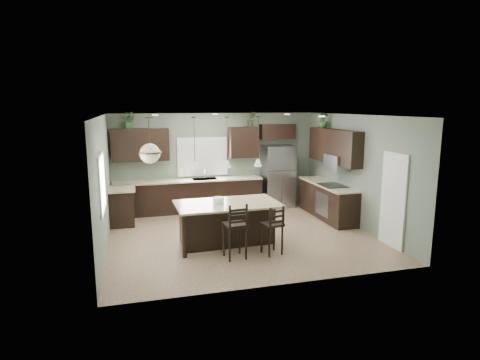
% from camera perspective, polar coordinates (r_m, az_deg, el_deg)
% --- Properties ---
extents(ground, '(6.00, 6.00, 0.00)m').
position_cam_1_polar(ground, '(9.56, 0.05, -7.84)').
color(ground, '#9E8466').
rests_on(ground, ground).
extents(pantry_door, '(0.04, 0.82, 2.04)m').
position_cam_1_polar(pantry_door, '(9.20, 20.95, -2.70)').
color(pantry_door, white).
rests_on(pantry_door, ground).
extents(window_back, '(1.35, 0.02, 1.00)m').
position_cam_1_polar(window_back, '(11.75, -5.35, 3.34)').
color(window_back, white).
rests_on(window_back, room_shell).
extents(window_left, '(0.02, 1.10, 1.00)m').
position_cam_1_polar(window_left, '(8.11, -19.17, -0.47)').
color(window_left, white).
rests_on(window_left, room_shell).
extents(left_return_cabs, '(0.60, 0.90, 0.90)m').
position_cam_1_polar(left_return_cabs, '(10.77, -16.44, -3.67)').
color(left_return_cabs, black).
rests_on(left_return_cabs, ground).
extents(left_return_countertop, '(0.66, 0.96, 0.04)m').
position_cam_1_polar(left_return_countertop, '(10.67, -16.47, -1.22)').
color(left_return_countertop, beige).
rests_on(left_return_countertop, left_return_cabs).
extents(back_lower_cabs, '(4.20, 0.60, 0.90)m').
position_cam_1_polar(back_lower_cabs, '(11.60, -7.20, -2.31)').
color(back_lower_cabs, black).
rests_on(back_lower_cabs, ground).
extents(back_countertop, '(4.20, 0.66, 0.04)m').
position_cam_1_polar(back_countertop, '(11.48, -7.24, -0.05)').
color(back_countertop, beige).
rests_on(back_countertop, back_lower_cabs).
extents(sink_inset, '(0.70, 0.45, 0.01)m').
position_cam_1_polar(sink_inset, '(11.55, -5.04, 0.13)').
color(sink_inset, gray).
rests_on(sink_inset, back_countertop).
extents(faucet, '(0.02, 0.02, 0.28)m').
position_cam_1_polar(faucet, '(11.49, -5.02, 0.82)').
color(faucet, silver).
rests_on(faucet, back_countertop).
extents(back_upper_left, '(1.55, 0.34, 0.90)m').
position_cam_1_polar(back_upper_left, '(11.39, -13.98, 4.87)').
color(back_upper_left, black).
rests_on(back_upper_left, room_shell).
extents(back_upper_right, '(0.85, 0.34, 0.90)m').
position_cam_1_polar(back_upper_right, '(11.82, 0.51, 5.38)').
color(back_upper_right, black).
rests_on(back_upper_right, room_shell).
extents(fridge_header, '(1.05, 0.34, 0.45)m').
position_cam_1_polar(fridge_header, '(12.12, 5.33, 6.89)').
color(fridge_header, black).
rests_on(fridge_header, room_shell).
extents(right_lower_cabs, '(0.60, 2.35, 0.90)m').
position_cam_1_polar(right_lower_cabs, '(11.19, 12.33, -2.96)').
color(right_lower_cabs, black).
rests_on(right_lower_cabs, ground).
extents(right_countertop, '(0.66, 2.35, 0.04)m').
position_cam_1_polar(right_countertop, '(11.08, 12.33, -0.60)').
color(right_countertop, beige).
rests_on(right_countertop, right_lower_cabs).
extents(cooktop, '(0.58, 0.75, 0.02)m').
position_cam_1_polar(cooktop, '(10.84, 13.00, -0.74)').
color(cooktop, black).
rests_on(cooktop, right_countertop).
extents(wall_oven_front, '(0.01, 0.72, 0.60)m').
position_cam_1_polar(wall_oven_front, '(10.81, 11.56, -3.40)').
color(wall_oven_front, gray).
rests_on(wall_oven_front, right_lower_cabs).
extents(right_upper_cabs, '(0.34, 2.35, 0.90)m').
position_cam_1_polar(right_upper_cabs, '(11.00, 13.24, 4.71)').
color(right_upper_cabs, black).
rests_on(right_upper_cabs, room_shell).
extents(microwave, '(0.40, 0.75, 0.40)m').
position_cam_1_polar(microwave, '(10.78, 13.60, 2.44)').
color(microwave, gray).
rests_on(microwave, right_upper_cabs).
extents(refrigerator, '(0.90, 0.74, 1.85)m').
position_cam_1_polar(refrigerator, '(12.11, 5.38, 0.56)').
color(refrigerator, gray).
rests_on(refrigerator, ground).
extents(kitchen_island, '(2.27, 1.34, 0.92)m').
position_cam_1_polar(kitchen_island, '(8.88, -1.79, -6.18)').
color(kitchen_island, black).
rests_on(kitchen_island, ground).
extents(serving_dish, '(0.24, 0.24, 0.14)m').
position_cam_1_polar(serving_dish, '(8.69, -3.08, -2.92)').
color(serving_dish, white).
rests_on(serving_dish, kitchen_island).
extents(bar_stool_center, '(0.47, 0.47, 1.15)m').
position_cam_1_polar(bar_stool_center, '(8.02, -0.74, -7.19)').
color(bar_stool_center, black).
rests_on(bar_stool_center, ground).
extents(bar_stool_right, '(0.46, 0.46, 1.04)m').
position_cam_1_polar(bar_stool_right, '(8.28, 4.56, -7.05)').
color(bar_stool_right, black).
rests_on(bar_stool_right, ground).
extents(pendant_left, '(0.17, 0.17, 1.10)m').
position_cam_1_polar(pendant_left, '(8.38, -6.50, 5.23)').
color(pendant_left, silver).
rests_on(pendant_left, room_shell).
extents(pendant_center, '(0.17, 0.17, 1.10)m').
position_cam_1_polar(pendant_center, '(8.53, -1.86, 5.39)').
color(pendant_center, white).
rests_on(pendant_center, room_shell).
extents(pendant_right, '(0.17, 0.17, 1.10)m').
position_cam_1_polar(pendant_right, '(8.74, 2.60, 5.50)').
color(pendant_right, silver).
rests_on(pendant_right, room_shell).
extents(chandelier, '(0.45, 0.45, 0.96)m').
position_cam_1_polar(chandelier, '(8.39, -12.77, 5.54)').
color(chandelier, beige).
rests_on(chandelier, room_shell).
extents(plant_back_left, '(0.51, 0.48, 0.45)m').
position_cam_1_polar(plant_back_left, '(11.31, -15.54, 8.20)').
color(plant_back_left, '#254E22').
rests_on(plant_back_left, back_upper_left).
extents(plant_back_right, '(0.28, 0.24, 0.43)m').
position_cam_1_polar(plant_back_right, '(11.81, 1.64, 8.62)').
color(plant_back_right, '#324B21').
rests_on(plant_back_right, back_upper_right).
extents(plant_right_wall, '(0.25, 0.25, 0.44)m').
position_cam_1_polar(plant_right_wall, '(11.47, 11.83, 8.35)').
color(plant_right_wall, '#2F5826').
rests_on(plant_right_wall, right_upper_cabs).
extents(room_shell, '(6.00, 6.00, 6.00)m').
position_cam_1_polar(room_shell, '(9.17, 0.05, 2.29)').
color(room_shell, slate).
rests_on(room_shell, ground).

